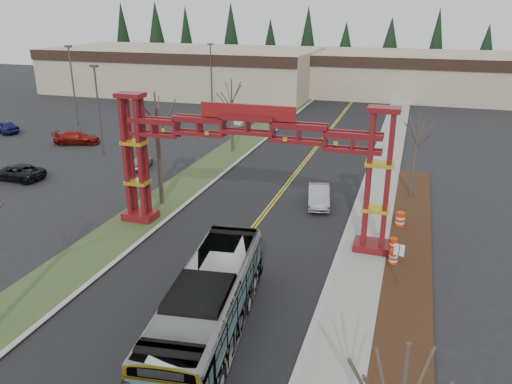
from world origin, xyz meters
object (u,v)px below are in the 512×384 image
at_px(silver_sedan, 319,196).
at_px(parked_car_near_c, 17,172).
at_px(barrel_mid, 393,246).
at_px(barrel_north, 400,220).
at_px(parked_car_far_a, 243,121).
at_px(barrel_south, 393,258).
at_px(retail_building_west, 185,70).
at_px(bare_tree_median_mid, 157,123).
at_px(light_pole_mid, 72,80).
at_px(light_pole_far, 211,70).
at_px(retail_building_east, 421,74).
at_px(parked_car_near_a, 142,162).
at_px(bare_tree_median_far, 232,101).
at_px(light_pole_near, 98,104).
at_px(parked_car_mid_a, 77,138).
at_px(gateway_arch, 248,146).
at_px(transit_bus, 208,308).
at_px(street_sign, 399,256).
at_px(bare_tree_right_far, 417,136).
at_px(parked_car_mid_b, 4,127).

distance_m(silver_sedan, parked_car_near_c, 26.20).
bearing_deg(barrel_mid, parked_car_near_c, 172.14).
bearing_deg(barrel_north, parked_car_far_a, 127.68).
height_order(parked_car_near_c, barrel_south, parked_car_near_c).
xyz_separation_m(retail_building_west, bare_tree_median_mid, (22.00, -50.77, 2.52)).
distance_m(parked_car_far_a, light_pole_mid, 21.75).
bearing_deg(light_pole_far, parked_car_near_c, -93.84).
height_order(retail_building_east, parked_car_near_a, retail_building_east).
bearing_deg(bare_tree_median_mid, bare_tree_median_far, 90.00).
bearing_deg(barrel_south, light_pole_far, 123.83).
height_order(silver_sedan, parked_car_far_a, silver_sedan).
xyz_separation_m(bare_tree_median_mid, light_pole_near, (-12.23, 10.56, -1.12)).
distance_m(retail_building_west, parked_car_mid_a, 37.98).
bearing_deg(gateway_arch, light_pole_far, 115.34).
distance_m(retail_building_east, parked_car_near_a, 56.59).
xyz_separation_m(parked_car_far_a, bare_tree_median_mid, (3.00, -27.49, 5.67)).
relative_size(retail_building_west, parked_car_near_a, 12.58).
distance_m(transit_bus, light_pole_mid, 48.88).
distance_m(retail_building_east, bare_tree_median_mid, 61.52).
relative_size(street_sign, barrel_mid, 2.46).
xyz_separation_m(bare_tree_right_far, street_sign, (-0.39, -14.27, -3.14)).
height_order(bare_tree_median_mid, street_sign, bare_tree_median_mid).
xyz_separation_m(parked_car_mid_b, bare_tree_right_far, (46.79, -7.48, 4.10)).
height_order(gateway_arch, parked_car_far_a, gateway_arch).
distance_m(bare_tree_median_far, light_pole_near, 13.19).
bearing_deg(light_pole_mid, parked_car_near_c, -66.92).
xyz_separation_m(silver_sedan, parked_car_near_a, (-17.45, 4.21, -0.11)).
xyz_separation_m(bare_tree_median_far, barrel_south, (17.32, -20.11, -4.78)).
distance_m(gateway_arch, transit_bus, 12.04).
relative_size(gateway_arch, street_sign, 7.63).
xyz_separation_m(gateway_arch, parked_car_mid_a, (-25.30, 16.40, -5.28)).
bearing_deg(light_pole_mid, barrel_south, -32.67).
relative_size(transit_bus, parked_car_near_a, 3.28).
xyz_separation_m(parked_car_mid_a, barrel_south, (34.63, -17.81, -0.25)).
bearing_deg(barrel_mid, barrel_north, 86.67).
distance_m(retail_building_east, transit_bus, 73.50).
height_order(bare_tree_median_mid, barrel_north, bare_tree_median_mid).
bearing_deg(barrel_south, light_pole_near, 152.83).
bearing_deg(barrel_mid, silver_sedan, 132.11).
bearing_deg(street_sign, barrel_north, 91.10).
distance_m(parked_car_near_c, bare_tree_right_far, 33.55).
bearing_deg(light_pole_far, parked_car_near_a, -79.10).
relative_size(barrel_south, barrel_north, 0.84).
xyz_separation_m(parked_car_near_c, bare_tree_median_far, (14.72, 14.13, 4.55)).
bearing_deg(bare_tree_median_far, parked_car_far_a, 104.05).
xyz_separation_m(retail_building_west, retail_building_east, (40.00, 8.00, -0.25)).
relative_size(parked_car_near_a, street_sign, 1.53).
relative_size(bare_tree_median_mid, light_pole_far, 0.93).
relative_size(parked_car_near_c, parked_car_far_a, 1.34).
bearing_deg(light_pole_near, barrel_north, -17.85).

